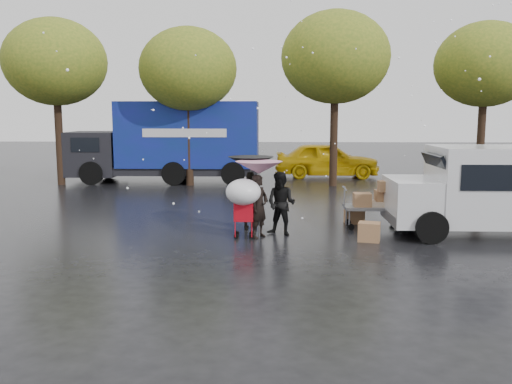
{
  "coord_description": "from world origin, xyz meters",
  "views": [
    {
      "loc": [
        0.06,
        -12.53,
        3.0
      ],
      "look_at": [
        -0.4,
        1.0,
        1.03
      ],
      "focal_mm": 38.0,
      "sensor_mm": 36.0,
      "label": 1
    }
  ],
  "objects_px": {
    "person_black": "(251,201)",
    "blue_truck": "(170,142)",
    "white_van": "(496,189)",
    "vendor_cart": "(376,201)",
    "shopping_cart": "(243,195)",
    "person_pink": "(259,206)",
    "yellow_taxi": "(327,160)"
  },
  "relations": [
    {
      "from": "person_pink",
      "to": "vendor_cart",
      "type": "xyz_separation_m",
      "value": [
        3.05,
        1.23,
        -0.04
      ]
    },
    {
      "from": "person_black",
      "to": "yellow_taxi",
      "type": "distance_m",
      "value": 12.2
    },
    {
      "from": "person_pink",
      "to": "white_van",
      "type": "bearing_deg",
      "value": -49.87
    },
    {
      "from": "vendor_cart",
      "to": "white_van",
      "type": "height_order",
      "value": "white_van"
    },
    {
      "from": "person_black",
      "to": "vendor_cart",
      "type": "xyz_separation_m",
      "value": [
        3.29,
        0.36,
        -0.04
      ]
    },
    {
      "from": "yellow_taxi",
      "to": "white_van",
      "type": "bearing_deg",
      "value": -164.89
    },
    {
      "from": "shopping_cart",
      "to": "white_van",
      "type": "relative_size",
      "value": 0.3
    },
    {
      "from": "person_pink",
      "to": "vendor_cart",
      "type": "height_order",
      "value": "person_pink"
    },
    {
      "from": "person_pink",
      "to": "person_black",
      "type": "xyz_separation_m",
      "value": [
        -0.23,
        0.86,
        -0.01
      ]
    },
    {
      "from": "blue_truck",
      "to": "white_van",
      "type": "bearing_deg",
      "value": -45.5
    },
    {
      "from": "person_pink",
      "to": "person_black",
      "type": "height_order",
      "value": "person_pink"
    },
    {
      "from": "yellow_taxi",
      "to": "shopping_cart",
      "type": "bearing_deg",
      "value": 167.28
    },
    {
      "from": "blue_truck",
      "to": "yellow_taxi",
      "type": "bearing_deg",
      "value": 15.62
    },
    {
      "from": "person_pink",
      "to": "yellow_taxi",
      "type": "bearing_deg",
      "value": 22.76
    },
    {
      "from": "person_black",
      "to": "blue_truck",
      "type": "relative_size",
      "value": 0.18
    },
    {
      "from": "white_van",
      "to": "vendor_cart",
      "type": "bearing_deg",
      "value": 165.01
    },
    {
      "from": "vendor_cart",
      "to": "blue_truck",
      "type": "bearing_deg",
      "value": 127.45
    },
    {
      "from": "yellow_taxi",
      "to": "vendor_cart",
      "type": "bearing_deg",
      "value": -177.65
    },
    {
      "from": "vendor_cart",
      "to": "yellow_taxi",
      "type": "xyz_separation_m",
      "value": [
        -0.21,
        11.44,
        0.1
      ]
    },
    {
      "from": "person_pink",
      "to": "white_van",
      "type": "height_order",
      "value": "white_van"
    },
    {
      "from": "shopping_cart",
      "to": "person_pink",
      "type": "bearing_deg",
      "value": 27.04
    },
    {
      "from": "white_van",
      "to": "blue_truck",
      "type": "xyz_separation_m",
      "value": [
        -10.04,
        10.21,
        0.6
      ]
    },
    {
      "from": "yellow_taxi",
      "to": "person_pink",
      "type": "bearing_deg",
      "value": 168.65
    },
    {
      "from": "person_black",
      "to": "white_van",
      "type": "xyz_separation_m",
      "value": [
        6.07,
        -0.38,
        0.4
      ]
    },
    {
      "from": "person_black",
      "to": "vendor_cart",
      "type": "relative_size",
      "value": 1.0
    },
    {
      "from": "person_pink",
      "to": "blue_truck",
      "type": "relative_size",
      "value": 0.19
    },
    {
      "from": "shopping_cart",
      "to": "blue_truck",
      "type": "height_order",
      "value": "blue_truck"
    },
    {
      "from": "shopping_cart",
      "to": "white_van",
      "type": "xyz_separation_m",
      "value": [
        6.21,
        0.67,
        0.1
      ]
    },
    {
      "from": "blue_truck",
      "to": "yellow_taxi",
      "type": "relative_size",
      "value": 1.7
    },
    {
      "from": "person_pink",
      "to": "yellow_taxi",
      "type": "height_order",
      "value": "yellow_taxi"
    },
    {
      "from": "blue_truck",
      "to": "yellow_taxi",
      "type": "xyz_separation_m",
      "value": [
        7.05,
        1.97,
        -0.93
      ]
    },
    {
      "from": "blue_truck",
      "to": "yellow_taxi",
      "type": "distance_m",
      "value": 7.38
    }
  ]
}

